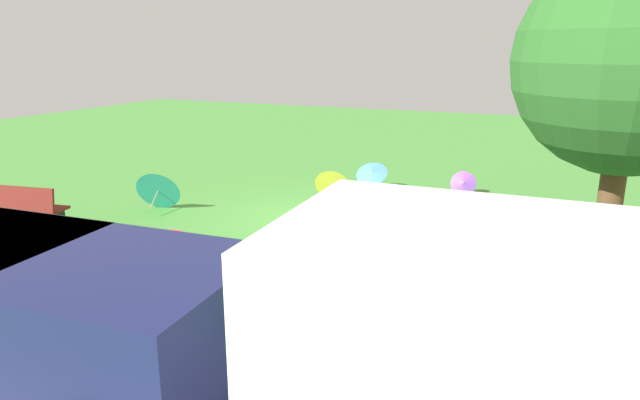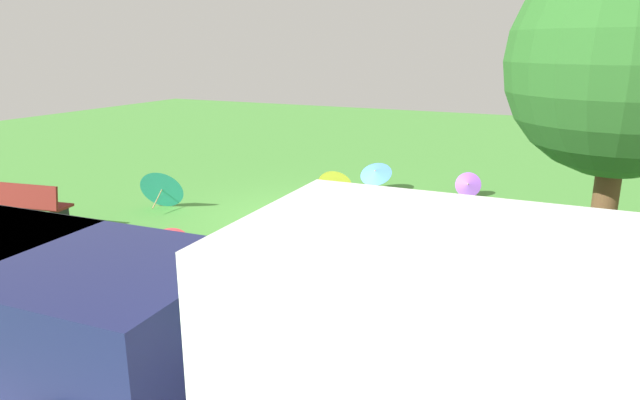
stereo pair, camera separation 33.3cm
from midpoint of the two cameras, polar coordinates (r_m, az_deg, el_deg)
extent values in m
plane|color=#478C38|center=(11.15, -1.47, -2.19)|extent=(40.00, 40.00, 0.00)
cube|color=#191E4C|center=(6.38, -29.15, -9.92)|extent=(4.69, 2.14, 1.35)
cylinder|color=black|center=(6.23, -11.65, -13.66)|extent=(0.77, 0.26, 0.76)
cube|color=white|center=(3.73, 18.74, -17.63)|extent=(3.25, 1.89, 1.90)
cube|color=maroon|center=(11.94, -28.47, -0.65)|extent=(1.65, 0.71, 0.05)
cube|color=maroon|center=(11.75, -29.25, 0.15)|extent=(1.60, 0.37, 0.45)
cube|color=black|center=(11.59, -25.98, -1.95)|extent=(0.15, 0.41, 0.45)
cylinder|color=brown|center=(7.60, 25.99, -2.71)|extent=(0.29, 0.29, 2.43)
sphere|color=#286023|center=(7.29, 27.86, 12.35)|extent=(2.59, 2.59, 2.59)
cylinder|color=tan|center=(12.37, 0.25, 0.81)|extent=(0.11, 0.46, 0.23)
cone|color=yellow|center=(12.61, 0.53, 1.73)|extent=(0.86, 0.61, 0.77)
sphere|color=tan|center=(12.67, 0.59, 1.93)|extent=(0.04, 0.05, 0.05)
cylinder|color=tan|center=(9.53, -15.81, -4.96)|extent=(0.10, 0.16, 0.30)
cone|color=#D8383F|center=(9.37, -16.01, -4.06)|extent=(0.86, 0.85, 0.40)
sphere|color=tan|center=(9.33, -16.06, -3.82)|extent=(0.06, 0.06, 0.05)
cylinder|color=tan|center=(12.10, -17.31, -0.04)|extent=(0.19, 0.51, 0.28)
cone|color=teal|center=(12.35, -16.80, 1.08)|extent=(1.06, 0.81, 0.91)
sphere|color=tan|center=(12.41, -16.70, 1.31)|extent=(0.05, 0.06, 0.05)
cylinder|color=tan|center=(13.57, 4.76, 1.93)|extent=(0.03, 0.31, 0.44)
cone|color=#4C8CE5|center=(13.34, 4.54, 2.85)|extent=(0.76, 0.69, 0.52)
sphere|color=tan|center=(13.30, 4.50, 3.02)|extent=(0.04, 0.05, 0.05)
cylinder|color=tan|center=(13.59, 13.69, 1.53)|extent=(0.07, 0.33, 0.15)
cone|color=purple|center=(13.36, 13.68, 1.66)|extent=(0.63, 0.40, 0.59)
sphere|color=tan|center=(13.31, 13.68, 1.70)|extent=(0.04, 0.05, 0.05)
cylinder|color=tan|center=(10.29, 13.71, -3.06)|extent=(0.34, 0.05, 0.38)
cone|color=yellow|center=(10.17, 14.94, -1.94)|extent=(0.70, 0.76, 0.58)
sphere|color=tan|center=(10.14, 15.25, -1.66)|extent=(0.05, 0.04, 0.05)
cylinder|color=tan|center=(7.80, 9.55, -8.33)|extent=(0.27, 0.03, 0.52)
cone|color=#4C8CE5|center=(7.64, 10.89, -6.16)|extent=(0.93, 0.94, 0.57)
sphere|color=tan|center=(7.60, 11.22, -5.61)|extent=(0.05, 0.04, 0.05)
camera|label=1|loc=(0.17, -90.92, -0.25)|focal=31.44mm
camera|label=2|loc=(0.17, 89.08, 0.25)|focal=31.44mm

